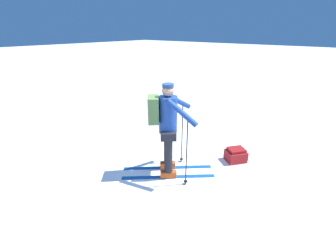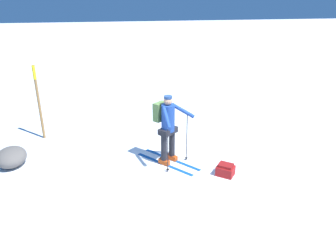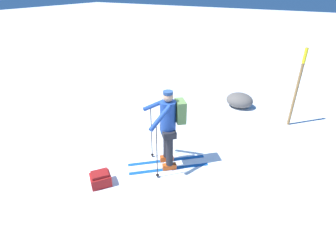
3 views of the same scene
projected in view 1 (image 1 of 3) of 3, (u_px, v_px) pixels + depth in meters
ground_plane at (174, 181)px, 4.16m from camera, size 80.00×80.00×0.00m
skier at (167, 125)px, 3.99m from camera, size 1.58×1.47×1.75m
dropped_backpack at (236, 155)px, 4.74m from camera, size 0.49×0.51×0.29m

